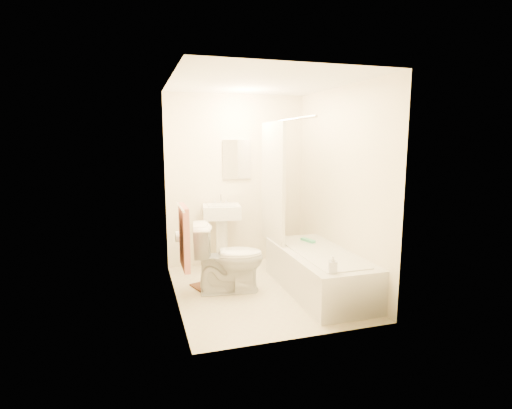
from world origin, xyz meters
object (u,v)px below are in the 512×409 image
object	(u,v)px
toilet	(229,258)
bath_mat	(218,285)
sink	(222,234)
bathtub	(318,271)
soap_bottle	(333,264)

from	to	relation	value
toilet	bath_mat	xyz separation A→B (m)	(-0.09, 0.21, -0.40)
sink	bathtub	distance (m)	1.49
toilet	sink	size ratio (longest dim) A/B	0.85
bathtub	bath_mat	bearing A→B (deg)	155.36
toilet	soap_bottle	size ratio (longest dim) A/B	4.70
bath_mat	soap_bottle	size ratio (longest dim) A/B	3.21
toilet	sink	world-z (taller)	sink
sink	soap_bottle	world-z (taller)	sink
bath_mat	soap_bottle	xyz separation A→B (m)	(0.91, -1.22, 0.55)
sink	toilet	bearing A→B (deg)	-88.98
toilet	bath_mat	size ratio (longest dim) A/B	1.47
sink	bathtub	size ratio (longest dim) A/B	0.58
bathtub	soap_bottle	distance (m)	0.81
sink	bath_mat	world-z (taller)	sink
toilet	bath_mat	bearing A→B (deg)	32.72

